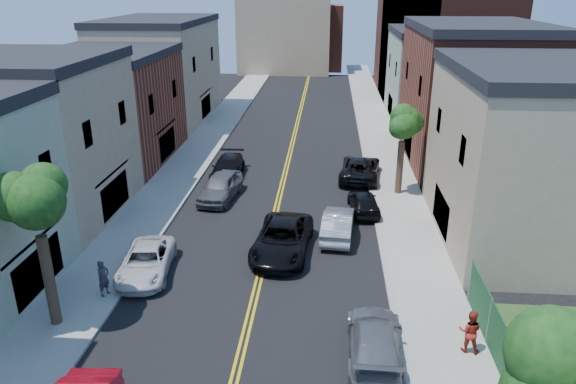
% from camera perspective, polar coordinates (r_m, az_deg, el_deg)
% --- Properties ---
extents(sidewalk_left, '(3.20, 100.00, 0.15)m').
position_cam_1_polar(sidewalk_left, '(47.16, -9.33, 4.85)').
color(sidewalk_left, gray).
rests_on(sidewalk_left, ground).
extents(sidewalk_right, '(3.20, 100.00, 0.15)m').
position_cam_1_polar(sidewalk_right, '(46.11, 10.19, 4.41)').
color(sidewalk_right, gray).
rests_on(sidewalk_right, ground).
extents(curb_left, '(0.30, 100.00, 0.15)m').
position_cam_1_polar(curb_left, '(46.78, -7.24, 4.83)').
color(curb_left, gray).
rests_on(curb_left, ground).
extents(curb_right, '(0.30, 100.00, 0.15)m').
position_cam_1_polar(curb_right, '(45.96, 8.02, 4.49)').
color(curb_right, gray).
rests_on(curb_right, ground).
extents(bldg_left_tan_near, '(9.00, 10.00, 9.00)m').
position_cam_1_polar(bldg_left_tan_near, '(34.72, -25.40, 4.66)').
color(bldg_left_tan_near, '#998466').
rests_on(bldg_left_tan_near, ground).
extents(bldg_left_brick, '(9.00, 12.00, 8.00)m').
position_cam_1_polar(bldg_left_brick, '(44.40, -18.59, 8.23)').
color(bldg_left_brick, brown).
rests_on(bldg_left_brick, ground).
extents(bldg_left_tan_far, '(9.00, 16.00, 9.50)m').
position_cam_1_polar(bldg_left_tan_far, '(57.20, -13.39, 12.26)').
color(bldg_left_tan_far, '#998466').
rests_on(bldg_left_tan_far, ground).
extents(bldg_right_tan, '(9.00, 12.00, 9.00)m').
position_cam_1_polar(bldg_right_tan, '(31.23, 24.64, 3.09)').
color(bldg_right_tan, '#998466').
rests_on(bldg_right_tan, ground).
extents(bldg_right_brick, '(9.00, 14.00, 10.00)m').
position_cam_1_polar(bldg_right_brick, '(44.10, 18.86, 9.45)').
color(bldg_right_brick, brown).
rests_on(bldg_right_brick, ground).
extents(bldg_right_palegrn, '(9.00, 12.00, 8.50)m').
position_cam_1_polar(bldg_right_palegrn, '(57.68, 15.53, 11.63)').
color(bldg_right_palegrn, gray).
rests_on(bldg_right_palegrn, ground).
extents(church, '(16.20, 14.20, 22.60)m').
position_cam_1_polar(church, '(72.46, 15.48, 15.88)').
color(church, '#4C2319').
rests_on(church, ground).
extents(backdrop_left, '(14.00, 8.00, 12.00)m').
position_cam_1_polar(backdrop_left, '(86.52, -0.37, 16.56)').
color(backdrop_left, '#998466').
rests_on(backdrop_left, ground).
extents(backdrop_center, '(10.00, 8.00, 10.00)m').
position_cam_1_polar(backdrop_center, '(90.35, 2.48, 16.11)').
color(backdrop_center, brown).
rests_on(backdrop_center, ground).
extents(tree_left_mid, '(5.20, 5.20, 9.29)m').
position_cam_1_polar(tree_left_mid, '(22.05, -25.73, 1.55)').
color(tree_left_mid, '#322619').
rests_on(tree_left_mid, sidewalk_left).
extents(tree_right_far, '(4.40, 4.40, 8.03)m').
position_cam_1_polar(tree_right_far, '(35.08, 12.31, 8.53)').
color(tree_right_far, '#322619').
rests_on(tree_right_far, sidewalk_right).
extents(white_pickup, '(2.80, 5.14, 1.37)m').
position_cam_1_polar(white_pickup, '(27.01, -14.85, -7.17)').
color(white_pickup, silver).
rests_on(white_pickup, ground).
extents(grey_car_left, '(2.64, 5.19, 1.69)m').
position_cam_1_polar(grey_car_left, '(35.21, -7.21, 0.55)').
color(grey_car_left, '#515458').
rests_on(grey_car_left, ground).
extents(black_car_left, '(2.16, 5.12, 1.48)m').
position_cam_1_polar(black_car_left, '(39.20, -6.45, 2.60)').
color(black_car_left, black).
rests_on(black_car_left, ground).
extents(grey_car_right, '(2.20, 5.08, 1.46)m').
position_cam_1_polar(grey_car_right, '(21.15, 9.23, -15.31)').
color(grey_car_right, slate).
rests_on(grey_car_right, ground).
extents(black_car_right, '(2.05, 4.21, 1.39)m').
position_cam_1_polar(black_car_right, '(33.27, 8.08, -1.05)').
color(black_car_right, black).
rests_on(black_car_right, ground).
extents(silver_car_right, '(2.00, 4.76, 1.53)m').
position_cam_1_polar(silver_car_right, '(29.95, 5.33, -3.40)').
color(silver_car_right, '#96999D').
rests_on(silver_car_right, ground).
extents(dark_car_right_far, '(3.29, 6.02, 1.60)m').
position_cam_1_polar(dark_car_right_far, '(39.00, 7.68, 2.54)').
color(dark_car_right_far, black).
rests_on(dark_car_right_far, ground).
extents(black_suv_lane, '(3.20, 6.11, 1.64)m').
position_cam_1_polar(black_suv_lane, '(28.00, -0.61, -5.02)').
color(black_suv_lane, black).
rests_on(black_suv_lane, ground).
extents(pedestrian_left, '(0.62, 0.74, 1.72)m').
position_cam_1_polar(pedestrian_left, '(25.51, -19.05, -8.65)').
color(pedestrian_left, '#2A2A32').
rests_on(pedestrian_left, sidewalk_left).
extents(pedestrian_right, '(0.99, 0.85, 1.76)m').
position_cam_1_polar(pedestrian_right, '(21.94, 18.79, -13.85)').
color(pedestrian_right, maroon).
rests_on(pedestrian_right, sidewalk_right).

